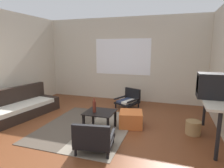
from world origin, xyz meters
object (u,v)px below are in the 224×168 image
at_px(armchair_by_window, 129,99).
at_px(clay_vase, 210,88).
at_px(glass_bottle, 94,106).
at_px(wicker_basket, 193,128).
at_px(coffee_table, 100,115).
at_px(console_shelf, 212,103).
at_px(ottoman_orange, 131,119).
at_px(crt_television, 214,86).
at_px(couch, 19,108).
at_px(armchair_striped_foreground, 94,139).

relative_size(armchair_by_window, clay_vase, 2.30).
xyz_separation_m(armchair_by_window, glass_bottle, (-0.32, -1.80, 0.29)).
bearing_deg(armchair_by_window, wicker_basket, -39.11).
relative_size(glass_bottle, wicker_basket, 1.00).
height_order(coffee_table, console_shelf, console_shelf).
bearing_deg(ottoman_orange, armchair_by_window, 105.10).
bearing_deg(coffee_table, crt_television, 5.09).
bearing_deg(glass_bottle, coffee_table, 33.26).
bearing_deg(crt_television, clay_vase, 89.48).
distance_m(couch, crt_television, 4.46).
bearing_deg(console_shelf, ottoman_orange, 174.03).
relative_size(couch, console_shelf, 1.32).
distance_m(couch, console_shelf, 4.42).
xyz_separation_m(ottoman_orange, glass_bottle, (-0.68, -0.46, 0.36)).
distance_m(armchair_by_window, clay_vase, 2.37).
relative_size(coffee_table, wicker_basket, 2.04).
height_order(armchair_striped_foreground, clay_vase, clay_vase).
xyz_separation_m(armchair_striped_foreground, glass_bottle, (-0.33, 0.80, 0.29)).
height_order(crt_television, clay_vase, crt_television).
xyz_separation_m(armchair_by_window, console_shelf, (1.92, -1.50, 0.50)).
xyz_separation_m(armchair_by_window, crt_television, (1.92, -1.54, 0.82)).
bearing_deg(couch, crt_television, 1.23).
bearing_deg(couch, wicker_basket, 4.06).
height_order(armchair_by_window, glass_bottle, glass_bottle).
bearing_deg(armchair_striped_foreground, glass_bottle, 112.65).
bearing_deg(armchair_by_window, console_shelf, -38.04).
relative_size(armchair_striped_foreground, wicker_basket, 2.34).
relative_size(armchair_striped_foreground, clay_vase, 2.14).
relative_size(armchair_striped_foreground, crt_television, 1.27).
bearing_deg(crt_television, glass_bottle, -173.50).
xyz_separation_m(armchair_striped_foreground, ottoman_orange, (0.35, 1.26, -0.07)).
bearing_deg(console_shelf, armchair_by_window, 141.96).
distance_m(ottoman_orange, clay_vase, 1.75).
height_order(clay_vase, wicker_basket, clay_vase).
bearing_deg(glass_bottle, couch, 175.71).
distance_m(couch, coffee_table, 2.25).
height_order(ottoman_orange, console_shelf, console_shelf).
relative_size(console_shelf, clay_vase, 4.80).
bearing_deg(armchair_by_window, glass_bottle, -100.16).
distance_m(ottoman_orange, wicker_basket, 1.29).
xyz_separation_m(ottoman_orange, wicker_basket, (1.29, -0.01, -0.03)).
distance_m(clay_vase, glass_bottle, 2.36).
height_order(console_shelf, crt_television, crt_television).
bearing_deg(wicker_basket, clay_vase, 29.59).
distance_m(console_shelf, crt_television, 0.33).
distance_m(coffee_table, wicker_basket, 1.93).
relative_size(ottoman_orange, crt_television, 0.91).
xyz_separation_m(console_shelf, wicker_basket, (-0.26, 0.16, -0.60)).
xyz_separation_m(coffee_table, armchair_by_window, (0.22, 1.73, -0.09)).
relative_size(crt_television, clay_vase, 1.69).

